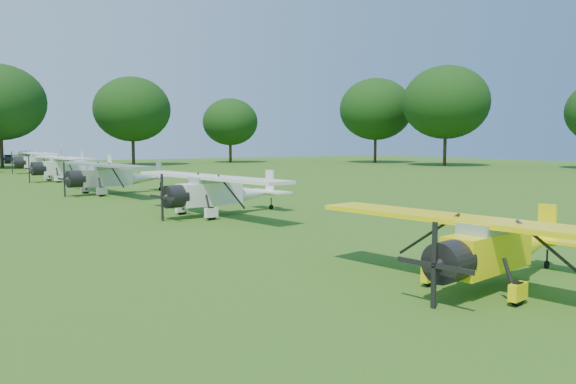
% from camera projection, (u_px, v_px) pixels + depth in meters
% --- Properties ---
extents(ground, '(160.00, 160.00, 0.00)m').
position_uv_depth(ground, '(212.00, 222.00, 23.57)').
color(ground, '#224A12').
rests_on(ground, ground).
extents(tree_belt, '(137.36, 130.27, 14.52)m').
position_uv_depth(tree_belt, '(282.00, 37.00, 24.90)').
color(tree_belt, '#322713').
rests_on(tree_belt, ground).
extents(aircraft_2, '(5.75, 9.10, 1.79)m').
position_uv_depth(aircraft_2, '(497.00, 243.00, 13.13)').
color(aircraft_2, '#FFEF0A').
rests_on(aircraft_2, ground).
extents(aircraft_3, '(6.50, 10.30, 2.02)m').
position_uv_depth(aircraft_3, '(219.00, 189.00, 25.87)').
color(aircraft_3, white).
rests_on(aircraft_3, ground).
extents(aircraft_4, '(6.90, 10.94, 2.15)m').
position_uv_depth(aircraft_4, '(113.00, 174.00, 36.18)').
color(aircraft_4, silver).
rests_on(aircraft_4, ground).
extents(aircraft_5, '(7.25, 11.54, 2.27)m').
position_uv_depth(aircraft_5, '(70.00, 165.00, 47.75)').
color(aircraft_5, white).
rests_on(aircraft_5, ground).
extents(aircraft_6, '(7.46, 11.85, 2.34)m').
position_uv_depth(aircraft_6, '(47.00, 160.00, 59.54)').
color(aircraft_6, white).
rests_on(aircraft_6, ground).
extents(aircraft_7, '(7.34, 11.65, 2.29)m').
position_uv_depth(aircraft_7, '(32.00, 157.00, 70.47)').
color(aircraft_7, silver).
rests_on(aircraft_7, ground).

